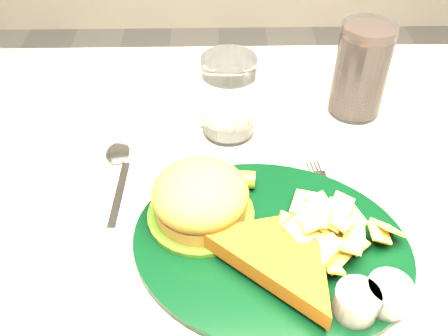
# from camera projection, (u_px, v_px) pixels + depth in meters

# --- Properties ---
(table) EXTENTS (1.20, 0.80, 0.75)m
(table) POSITION_uv_depth(u_px,v_px,m) (229.00, 331.00, 0.94)
(table) COLOR #99958B
(table) RESTS_ON ground
(dinner_plate) EXTENTS (0.40, 0.36, 0.08)m
(dinner_plate) POSITION_uv_depth(u_px,v_px,m) (272.00, 227.00, 0.58)
(dinner_plate) COLOR black
(dinner_plate) RESTS_ON table
(water_glass) EXTENTS (0.10, 0.10, 0.13)m
(water_glass) POSITION_uv_depth(u_px,v_px,m) (229.00, 97.00, 0.74)
(water_glass) COLOR white
(water_glass) RESTS_ON table
(cola_glass) EXTENTS (0.08, 0.08, 0.15)m
(cola_glass) POSITION_uv_depth(u_px,v_px,m) (361.00, 70.00, 0.77)
(cola_glass) COLOR black
(cola_glass) RESTS_ON table
(fork_napkin) EXTENTS (0.14, 0.17, 0.01)m
(fork_napkin) POSITION_uv_depth(u_px,v_px,m) (326.00, 217.00, 0.64)
(fork_napkin) COLOR white
(fork_napkin) RESTS_ON table
(spoon) EXTENTS (0.05, 0.17, 0.01)m
(spoon) POSITION_uv_depth(u_px,v_px,m) (119.00, 192.00, 0.67)
(spoon) COLOR silver
(spoon) RESTS_ON table
(ramekin) EXTENTS (0.04, 0.04, 0.03)m
(ramekin) POSITION_uv_depth(u_px,v_px,m) (123.00, 112.00, 0.80)
(ramekin) COLOR silver
(ramekin) RESTS_ON table
(wrapped_straw) EXTENTS (0.19, 0.18, 0.01)m
(wrapped_straw) POSITION_uv_depth(u_px,v_px,m) (230.00, 108.00, 0.82)
(wrapped_straw) COLOR white
(wrapped_straw) RESTS_ON table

